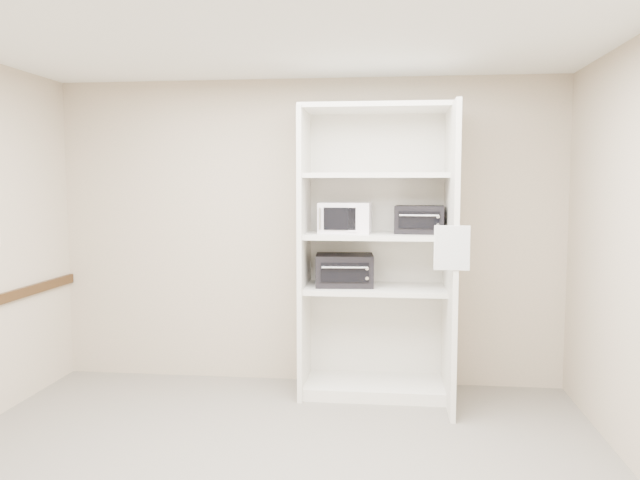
# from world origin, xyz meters

# --- Properties ---
(ceiling) EXTENTS (4.50, 4.00, 0.01)m
(ceiling) POSITION_xyz_m (0.00, 0.00, 2.70)
(ceiling) COLOR white
(wall_back) EXTENTS (4.50, 0.02, 2.70)m
(wall_back) POSITION_xyz_m (0.00, 2.00, 1.35)
(wall_back) COLOR tan
(wall_back) RESTS_ON ground
(wall_front) EXTENTS (4.50, 0.02, 2.70)m
(wall_front) POSITION_xyz_m (0.00, -2.00, 1.35)
(wall_front) COLOR tan
(wall_front) RESTS_ON ground
(shelving_unit) EXTENTS (1.24, 0.92, 2.42)m
(shelving_unit) POSITION_xyz_m (0.67, 1.70, 1.13)
(shelving_unit) COLOR silver
(shelving_unit) RESTS_ON floor
(microwave) EXTENTS (0.44, 0.34, 0.26)m
(microwave) POSITION_xyz_m (0.36, 1.72, 1.50)
(microwave) COLOR white
(microwave) RESTS_ON shelving_unit
(toaster_oven_upper) EXTENTS (0.42, 0.33, 0.23)m
(toaster_oven_upper) POSITION_xyz_m (0.98, 1.74, 1.49)
(toaster_oven_upper) COLOR black
(toaster_oven_upper) RESTS_ON shelving_unit
(toaster_oven_lower) EXTENTS (0.51, 0.40, 0.27)m
(toaster_oven_lower) POSITION_xyz_m (0.36, 1.72, 1.05)
(toaster_oven_lower) COLOR black
(toaster_oven_lower) RESTS_ON shelving_unit
(paper_sign) EXTENTS (0.25, 0.01, 0.32)m
(paper_sign) POSITION_xyz_m (1.19, 1.07, 1.32)
(paper_sign) COLOR white
(paper_sign) RESTS_ON shelving_unit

